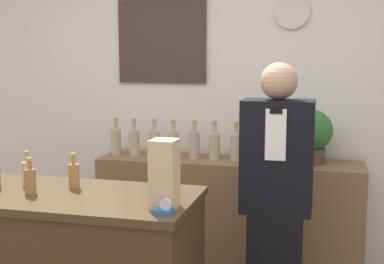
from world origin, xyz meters
The scene contains 18 objects.
back_wall centered at (0.00, 2.00, 1.36)m, with size 5.20×0.09×2.70m.
back_shelf centered at (0.20, 1.73, 0.47)m, with size 1.92×0.42×0.93m.
shopkeeper centered at (0.61, 1.08, 0.82)m, with size 0.42×0.26×1.65m.
potted_plant centered at (0.78, 1.77, 1.14)m, with size 0.29×0.29×0.38m.
paper_bag centered at (0.16, 0.29, 1.14)m, with size 0.12×0.13×0.33m.
tape_dispenser centered at (0.18, 0.21, 1.00)m, with size 0.09×0.06×0.07m.
counter_bottle_2 centered at (-0.71, 0.53, 1.05)m, with size 0.06×0.06×0.19m.
counter_bottle_3 centered at (-0.60, 0.37, 1.05)m, with size 0.06×0.06×0.19m.
counter_bottle_4 centered at (-0.44, 0.54, 1.05)m, with size 0.06×0.06×0.19m.
shelf_bottle_0 centered at (-0.69, 1.74, 1.04)m, with size 0.08×0.08×0.28m.
shelf_bottle_1 centered at (-0.53, 1.72, 1.04)m, with size 0.08×0.08×0.28m.
shelf_bottle_2 centered at (-0.37, 1.73, 1.04)m, with size 0.08×0.08×0.28m.
shelf_bottle_3 centered at (-0.22, 1.71, 1.04)m, with size 0.08×0.08×0.28m.
shelf_bottle_4 centered at (-0.06, 1.73, 1.04)m, with size 0.08×0.08×0.28m.
shelf_bottle_5 centered at (0.09, 1.71, 1.04)m, with size 0.08×0.08×0.28m.
shelf_bottle_6 centered at (0.25, 1.72, 1.04)m, with size 0.08×0.08×0.28m.
shelf_bottle_7 centered at (0.41, 1.74, 1.04)m, with size 0.08×0.08×0.28m.
shelf_bottle_8 centered at (0.56, 1.74, 1.04)m, with size 0.08×0.08×0.28m.
Camera 1 is at (0.89, -2.04, 1.70)m, focal length 50.00 mm.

